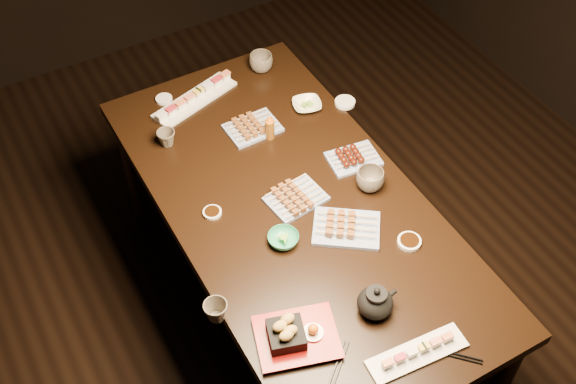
# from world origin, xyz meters

# --- Properties ---
(ground) EXTENTS (5.00, 5.00, 0.00)m
(ground) POSITION_xyz_m (0.00, 0.00, 0.00)
(ground) COLOR black
(ground) RESTS_ON ground
(dining_table) EXTENTS (1.27, 1.95, 0.75)m
(dining_table) POSITION_xyz_m (0.01, 0.28, 0.38)
(dining_table) COLOR black
(dining_table) RESTS_ON ground
(sushi_platter_near) EXTENTS (0.34, 0.12, 0.04)m
(sushi_platter_near) POSITION_xyz_m (0.04, -0.46, 0.77)
(sushi_platter_near) COLOR white
(sushi_platter_near) RESTS_ON dining_table
(sushi_platter_far) EXTENTS (0.41, 0.23, 0.05)m
(sushi_platter_far) POSITION_xyz_m (-0.07, 1.00, 0.77)
(sushi_platter_far) COLOR white
(sushi_platter_far) RESTS_ON dining_table
(yakitori_plate_center) EXTENTS (0.23, 0.18, 0.05)m
(yakitori_plate_center) POSITION_xyz_m (0.03, 0.30, 0.78)
(yakitori_plate_center) COLOR #828EB6
(yakitori_plate_center) RESTS_ON dining_table
(yakitori_plate_right) EXTENTS (0.30, 0.28, 0.06)m
(yakitori_plate_right) POSITION_xyz_m (0.11, 0.08, 0.78)
(yakitori_plate_right) COLOR #828EB6
(yakitori_plate_right) RESTS_ON dining_table
(yakitori_plate_left) EXTENTS (0.22, 0.16, 0.05)m
(yakitori_plate_left) POSITION_xyz_m (0.06, 0.72, 0.78)
(yakitori_plate_left) COLOR #828EB6
(yakitori_plate_left) RESTS_ON dining_table
(tsukune_plate) EXTENTS (0.22, 0.17, 0.05)m
(tsukune_plate) POSITION_xyz_m (0.33, 0.37, 0.78)
(tsukune_plate) COLOR #828EB6
(tsukune_plate) RESTS_ON dining_table
(edamame_bowl_green) EXTENTS (0.12, 0.12, 0.04)m
(edamame_bowl_green) POSITION_xyz_m (-0.11, 0.14, 0.77)
(edamame_bowl_green) COLOR #2E8C62
(edamame_bowl_green) RESTS_ON dining_table
(edamame_bowl_cream) EXTENTS (0.15, 0.15, 0.03)m
(edamame_bowl_cream) POSITION_xyz_m (0.33, 0.73, 0.76)
(edamame_bowl_cream) COLOR beige
(edamame_bowl_cream) RESTS_ON dining_table
(tempura_tray) EXTENTS (0.31, 0.28, 0.10)m
(tempura_tray) POSITION_xyz_m (-0.27, -0.23, 0.80)
(tempura_tray) COLOR black
(tempura_tray) RESTS_ON dining_table
(teacup_near_left) EXTENTS (0.10, 0.10, 0.08)m
(teacup_near_left) POSITION_xyz_m (-0.46, -0.02, 0.79)
(teacup_near_left) COLOR #544B40
(teacup_near_left) RESTS_ON dining_table
(teacup_mid_right) EXTENTS (0.12, 0.12, 0.09)m
(teacup_mid_right) POSITION_xyz_m (0.30, 0.21, 0.79)
(teacup_mid_right) COLOR #544B40
(teacup_mid_right) RESTS_ON dining_table
(teacup_far_left) EXTENTS (0.08, 0.08, 0.07)m
(teacup_far_left) POSITION_xyz_m (-0.28, 0.81, 0.78)
(teacup_far_left) COLOR #544B40
(teacup_far_left) RESTS_ON dining_table
(teacup_far_right) EXTENTS (0.12, 0.12, 0.08)m
(teacup_far_right) POSITION_xyz_m (0.28, 1.05, 0.79)
(teacup_far_right) COLOR #544B40
(teacup_far_right) RESTS_ON dining_table
(teapot) EXTENTS (0.15, 0.15, 0.12)m
(teapot) POSITION_xyz_m (0.01, -0.26, 0.81)
(teapot) COLOR black
(teapot) RESTS_ON dining_table
(condiment_bottle) EXTENTS (0.04, 0.04, 0.12)m
(condiment_bottle) POSITION_xyz_m (0.10, 0.64, 0.81)
(condiment_bottle) COLOR brown
(condiment_bottle) RESTS_ON dining_table
(sauce_dish_west) EXTENTS (0.09, 0.09, 0.01)m
(sauce_dish_west) POSITION_xyz_m (-0.28, 0.39, 0.76)
(sauce_dish_west) COLOR white
(sauce_dish_west) RESTS_ON dining_table
(sauce_dish_east) EXTENTS (0.11, 0.11, 0.02)m
(sauce_dish_east) POSITION_xyz_m (0.48, 0.67, 0.76)
(sauce_dish_east) COLOR white
(sauce_dish_east) RESTS_ON dining_table
(sauce_dish_se) EXTENTS (0.10, 0.10, 0.02)m
(sauce_dish_se) POSITION_xyz_m (0.28, -0.08, 0.76)
(sauce_dish_se) COLOR white
(sauce_dish_se) RESTS_ON dining_table
(sauce_dish_nw) EXTENTS (0.10, 0.10, 0.01)m
(sauce_dish_nw) POSITION_xyz_m (-0.18, 1.07, 0.76)
(sauce_dish_nw) COLOR white
(sauce_dish_nw) RESTS_ON dining_table
(chopsticks_near) EXTENTS (0.20, 0.17, 0.01)m
(chopsticks_near) POSITION_xyz_m (-0.23, -0.39, 0.75)
(chopsticks_near) COLOR black
(chopsticks_near) RESTS_ON dining_table
(chopsticks_se) EXTENTS (0.16, 0.17, 0.01)m
(chopsticks_se) POSITION_xyz_m (0.13, -0.51, 0.75)
(chopsticks_se) COLOR black
(chopsticks_se) RESTS_ON dining_table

